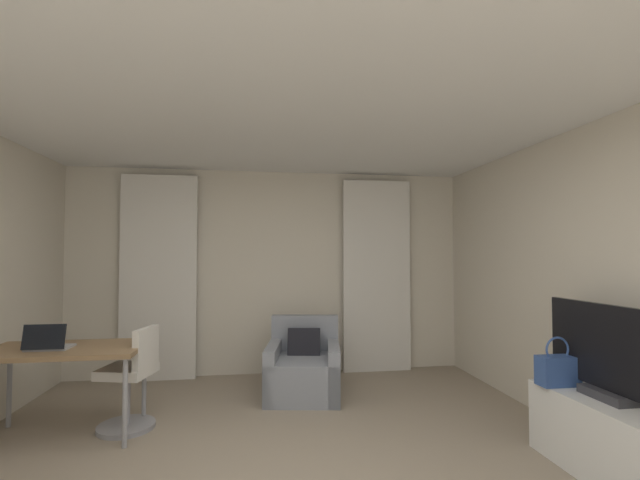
{
  "coord_description": "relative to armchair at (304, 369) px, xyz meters",
  "views": [
    {
      "loc": [
        -0.18,
        -2.5,
        1.52
      ],
      "look_at": [
        0.4,
        1.46,
        1.66
      ],
      "focal_mm": 23.68,
      "sensor_mm": 36.0,
      "label": 1
    }
  ],
  "objects": [
    {
      "name": "wall_window",
      "position": [
        -0.32,
        0.92,
        1.03
      ],
      "size": [
        5.12,
        0.06,
        2.6
      ],
      "color": "beige",
      "rests_on": "ground"
    },
    {
      "name": "ceiling",
      "position": [
        -0.32,
        -2.11,
        2.36
      ],
      "size": [
        5.12,
        6.12,
        0.06
      ],
      "primitive_type": "cube",
      "color": "white",
      "rests_on": "wall_left"
    },
    {
      "name": "curtain_left_panel",
      "position": [
        -1.7,
        0.79,
        0.98
      ],
      "size": [
        0.9,
        0.06,
        2.5
      ],
      "color": "silver",
      "rests_on": "ground"
    },
    {
      "name": "curtain_right_panel",
      "position": [
        1.05,
        0.79,
        0.98
      ],
      "size": [
        0.9,
        0.06,
        2.5
      ],
      "color": "silver",
      "rests_on": "ground"
    },
    {
      "name": "armchair",
      "position": [
        0.0,
        0.0,
        0.0
      ],
      "size": [
        0.89,
        0.95,
        0.81
      ],
      "color": "gray",
      "rests_on": "ground"
    },
    {
      "name": "desk",
      "position": [
        -2.1,
        -0.75,
        0.4
      ],
      "size": [
        1.24,
        0.67,
        0.74
      ],
      "color": "olive",
      "rests_on": "ground"
    },
    {
      "name": "desk_chair",
      "position": [
        -1.59,
        -0.67,
        0.12
      ],
      "size": [
        0.48,
        0.48,
        0.88
      ],
      "color": "gray",
      "rests_on": "ground"
    },
    {
      "name": "laptop",
      "position": [
        -2.2,
        -0.83,
        0.51
      ],
      "size": [
        0.32,
        0.25,
        0.22
      ],
      "color": "#ADADB2",
      "rests_on": "desk"
    },
    {
      "name": "tv_console",
      "position": [
        1.9,
        -2.04,
        -0.01
      ],
      "size": [
        0.51,
        1.11,
        0.53
      ],
      "color": "white",
      "rests_on": "ground"
    },
    {
      "name": "tv_flatscreen",
      "position": [
        1.9,
        -2.0,
        0.56
      ],
      "size": [
        0.2,
        1.06,
        0.65
      ],
      "color": "#333338",
      "rests_on": "tv_console"
    },
    {
      "name": "handbag_primary",
      "position": [
        1.76,
        -1.67,
        0.37
      ],
      "size": [
        0.3,
        0.14,
        0.37
      ],
      "color": "#335193",
      "rests_on": "tv_console"
    }
  ]
}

